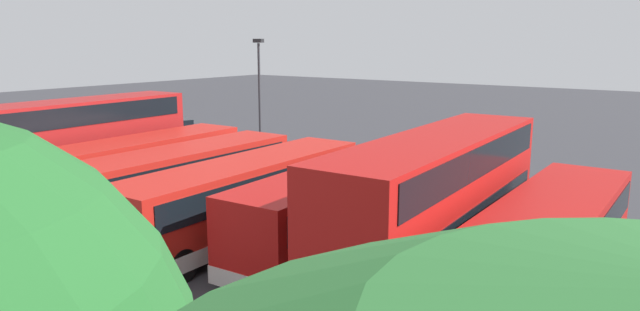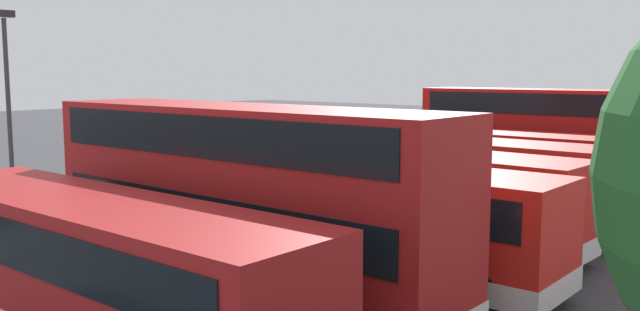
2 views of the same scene
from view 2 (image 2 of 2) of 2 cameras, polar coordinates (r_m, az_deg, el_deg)
ground_plane at (r=29.63m, az=-6.86°, el=-3.33°), size 140.00×140.00×0.00m
bus_single_deck_near_end at (r=34.25m, az=20.04°, el=0.44°), size 2.70×11.09×2.95m
bus_double_decker_second at (r=31.08m, az=18.84°, el=1.39°), size 2.99×11.61×4.55m
bus_single_deck_third at (r=27.80m, az=14.85°, el=-0.82°), size 3.05×10.22×2.95m
bus_single_deck_fourth at (r=24.36m, az=12.77°, el=-1.85°), size 2.76×11.43×2.95m
bus_single_deck_fifth at (r=21.22m, az=7.60°, el=-3.05°), size 2.69×10.82×2.95m
bus_single_deck_sixth at (r=18.40m, az=1.92°, el=-4.54°), size 2.94×12.06×2.95m
bus_double_decker_seventh at (r=15.69m, az=-6.43°, el=-3.55°), size 2.85×11.07×4.55m
bus_single_deck_far_end at (r=13.75m, az=-18.34°, el=-8.94°), size 2.84×10.84×2.95m
box_truck_blue at (r=39.78m, az=23.22°, el=1.29°), size 4.46×7.90×3.20m
car_hatchback_silver at (r=34.16m, az=-3.04°, el=-0.72°), size 4.14×2.30×1.43m
lamp_post_tall at (r=26.29m, az=-24.65°, el=4.37°), size 0.70×0.30×7.42m
waste_bin_yellow at (r=29.39m, az=-9.45°, el=-2.52°), size 0.60×0.60×0.95m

